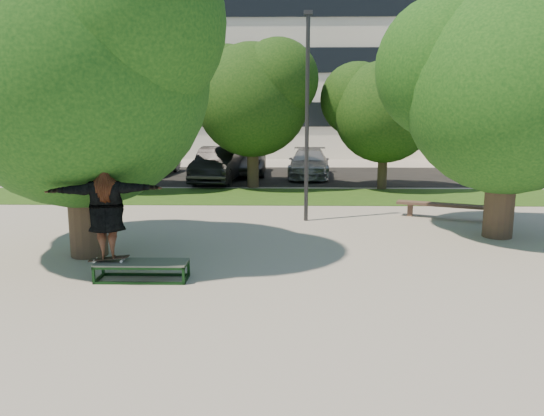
{
  "coord_description": "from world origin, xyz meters",
  "views": [
    {
      "loc": [
        0.28,
        -10.84,
        3.34
      ],
      "look_at": [
        0.05,
        0.6,
        1.21
      ],
      "focal_mm": 35.0,
      "sensor_mm": 36.0,
      "label": 1
    }
  ],
  "objects_px": {
    "car_grey": "(243,161)",
    "car_silver_b": "(309,163)",
    "tree_right": "(505,79)",
    "lamppost": "(307,116)",
    "car_dark": "(218,165)",
    "bench": "(448,206)",
    "tree_left": "(75,59)",
    "grind_box": "(142,271)",
    "car_silver_a": "(156,161)"
  },
  "relations": [
    {
      "from": "car_grey",
      "to": "car_silver_b",
      "type": "bearing_deg",
      "value": -17.58
    },
    {
      "from": "car_grey",
      "to": "car_silver_b",
      "type": "distance_m",
      "value": 3.54
    },
    {
      "from": "grind_box",
      "to": "bench",
      "type": "height_order",
      "value": "bench"
    },
    {
      "from": "tree_right",
      "to": "grind_box",
      "type": "relative_size",
      "value": 3.62
    },
    {
      "from": "bench",
      "to": "car_dark",
      "type": "distance_m",
      "value": 11.54
    },
    {
      "from": "grind_box",
      "to": "car_dark",
      "type": "height_order",
      "value": "car_dark"
    },
    {
      "from": "car_grey",
      "to": "car_silver_a",
      "type": "bearing_deg",
      "value": -179.69
    },
    {
      "from": "lamppost",
      "to": "car_silver_a",
      "type": "xyz_separation_m",
      "value": [
        -7.27,
        11.42,
        -2.44
      ]
    },
    {
      "from": "bench",
      "to": "car_dark",
      "type": "xyz_separation_m",
      "value": [
        -8.08,
        8.23,
        0.42
      ]
    },
    {
      "from": "car_dark",
      "to": "bench",
      "type": "bearing_deg",
      "value": -39.75
    },
    {
      "from": "bench",
      "to": "car_grey",
      "type": "height_order",
      "value": "car_grey"
    },
    {
      "from": "bench",
      "to": "lamppost",
      "type": "bearing_deg",
      "value": -153.43
    },
    {
      "from": "tree_right",
      "to": "bench",
      "type": "bearing_deg",
      "value": 103.08
    },
    {
      "from": "bench",
      "to": "car_dark",
      "type": "bearing_deg",
      "value": 156.54
    },
    {
      "from": "grind_box",
      "to": "tree_right",
      "type": "bearing_deg",
      "value": 24.74
    },
    {
      "from": "tree_right",
      "to": "lamppost",
      "type": "distance_m",
      "value": 5.36
    },
    {
      "from": "tree_left",
      "to": "car_grey",
      "type": "xyz_separation_m",
      "value": [
        2.51,
        15.41,
        -3.72
      ]
    },
    {
      "from": "grind_box",
      "to": "bench",
      "type": "xyz_separation_m",
      "value": [
        7.89,
        6.14,
        0.21
      ]
    },
    {
      "from": "grind_box",
      "to": "car_silver_b",
      "type": "xyz_separation_m",
      "value": [
        4.1,
        16.27,
        0.51
      ]
    },
    {
      "from": "car_dark",
      "to": "car_silver_b",
      "type": "height_order",
      "value": "car_dark"
    },
    {
      "from": "lamppost",
      "to": "car_silver_a",
      "type": "distance_m",
      "value": 13.75
    },
    {
      "from": "bench",
      "to": "car_dark",
      "type": "height_order",
      "value": "car_dark"
    },
    {
      "from": "lamppost",
      "to": "car_silver_a",
      "type": "relative_size",
      "value": 1.47
    },
    {
      "from": "tree_right",
      "to": "grind_box",
      "type": "height_order",
      "value": "tree_right"
    },
    {
      "from": "tree_left",
      "to": "car_dark",
      "type": "height_order",
      "value": "tree_left"
    },
    {
      "from": "bench",
      "to": "car_grey",
      "type": "xyz_separation_m",
      "value": [
        -7.18,
        11.15,
        0.31
      ]
    },
    {
      "from": "tree_right",
      "to": "bench",
      "type": "height_order",
      "value": "tree_right"
    },
    {
      "from": "lamppost",
      "to": "grind_box",
      "type": "bearing_deg",
      "value": -121.13
    },
    {
      "from": "tree_left",
      "to": "car_grey",
      "type": "distance_m",
      "value": 16.05
    },
    {
      "from": "bench",
      "to": "car_silver_b",
      "type": "distance_m",
      "value": 10.82
    },
    {
      "from": "tree_right",
      "to": "grind_box",
      "type": "bearing_deg",
      "value": -155.26
    },
    {
      "from": "car_dark",
      "to": "car_silver_b",
      "type": "xyz_separation_m",
      "value": [
        4.29,
        1.9,
        -0.11
      ]
    },
    {
      "from": "car_silver_a",
      "to": "tree_left",
      "type": "bearing_deg",
      "value": -75.8
    },
    {
      "from": "car_silver_a",
      "to": "grind_box",
      "type": "bearing_deg",
      "value": -70.8
    },
    {
      "from": "tree_left",
      "to": "lamppost",
      "type": "bearing_deg",
      "value": 36.42
    },
    {
      "from": "tree_left",
      "to": "lamppost",
      "type": "xyz_separation_m",
      "value": [
        5.29,
        3.91,
        -1.27
      ]
    },
    {
      "from": "car_dark",
      "to": "car_grey",
      "type": "xyz_separation_m",
      "value": [
        0.9,
        2.92,
        -0.11
      ]
    },
    {
      "from": "grind_box",
      "to": "car_grey",
      "type": "height_order",
      "value": "car_grey"
    },
    {
      "from": "bench",
      "to": "car_silver_a",
      "type": "bearing_deg",
      "value": 158.56
    },
    {
      "from": "car_silver_a",
      "to": "car_dark",
      "type": "relative_size",
      "value": 0.84
    },
    {
      "from": "lamppost",
      "to": "bench",
      "type": "bearing_deg",
      "value": 4.5
    },
    {
      "from": "grind_box",
      "to": "tree_left",
      "type": "bearing_deg",
      "value": 133.5
    },
    {
      "from": "car_grey",
      "to": "car_silver_b",
      "type": "relative_size",
      "value": 1.05
    },
    {
      "from": "lamppost",
      "to": "car_grey",
      "type": "distance_m",
      "value": 12.08
    },
    {
      "from": "grind_box",
      "to": "car_grey",
      "type": "distance_m",
      "value": 17.32
    },
    {
      "from": "tree_right",
      "to": "car_silver_b",
      "type": "bearing_deg",
      "value": 109.2
    },
    {
      "from": "tree_right",
      "to": "car_dark",
      "type": "xyz_separation_m",
      "value": [
        -8.61,
        10.49,
        -3.28
      ]
    },
    {
      "from": "tree_right",
      "to": "bench",
      "type": "xyz_separation_m",
      "value": [
        -0.53,
        2.26,
        -3.7
      ]
    },
    {
      "from": "grind_box",
      "to": "car_silver_b",
      "type": "bearing_deg",
      "value": 75.85
    },
    {
      "from": "tree_right",
      "to": "car_dark",
      "type": "bearing_deg",
      "value": 129.36
    }
  ]
}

